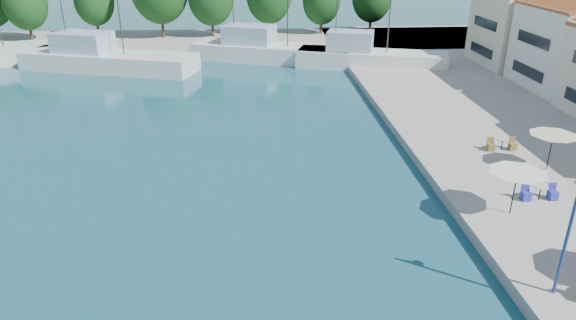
{
  "coord_description": "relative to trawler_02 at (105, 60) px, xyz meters",
  "views": [
    {
      "loc": [
        -3.69,
        -0.33,
        12.84
      ],
      "look_at": [
        -1.93,
        26.0,
        1.3
      ],
      "focal_mm": 32.0,
      "sensor_mm": 36.0,
      "label": 1
    }
  ],
  "objects": [
    {
      "name": "building_06",
      "position": [
        43.15,
        -2.81,
        4.43
      ],
      "size": [
        9.0,
        8.8,
        10.2
      ],
      "color": "beige",
      "rests_on": "quay_right"
    },
    {
      "name": "tree_07",
      "position": [
        24.7,
        16.73,
        3.85
      ],
      "size": [
        5.06,
        5.06,
        7.49
      ],
      "color": "#3F2B19",
      "rests_on": "quay_far"
    },
    {
      "name": "tree_03",
      "position": [
        -5.4,
        17.75,
        3.9
      ],
      "size": [
        5.12,
        5.12,
        7.58
      ],
      "color": "#3F2B19",
      "rests_on": "quay_far"
    },
    {
      "name": "cafe_table_02",
      "position": [
        29.65,
        -32.08,
        -0.18
      ],
      "size": [
        1.82,
        0.7,
        0.76
      ],
      "color": "black",
      "rests_on": "quay_right"
    },
    {
      "name": "quay_far",
      "position": [
        11.15,
        13.19,
        -0.77
      ],
      "size": [
        90.0,
        16.0,
        0.6
      ],
      "primitive_type": "cube",
      "color": "gray",
      "rests_on": "ground"
    },
    {
      "name": "umbrella_white",
      "position": [
        27.57,
        -33.31,
        1.46
      ],
      "size": [
        2.72,
        2.72,
        2.17
      ],
      "color": "black",
      "rests_on": "quay_right"
    },
    {
      "name": "cafe_table_03",
      "position": [
        30.68,
        -25.6,
        -0.18
      ],
      "size": [
        1.82,
        0.7,
        0.76
      ],
      "color": "black",
      "rests_on": "quay_right"
    },
    {
      "name": "trawler_03",
      "position": [
        17.09,
        3.14,
        0.0
      ],
      "size": [
        18.33,
        10.44,
        10.2
      ],
      "rotation": [
        0.0,
        0.0,
        -0.35
      ],
      "color": "silver",
      "rests_on": "ground"
    },
    {
      "name": "trawler_02",
      "position": [
        0.0,
        0.0,
        0.0
      ],
      "size": [
        18.9,
        9.84,
        10.2
      ],
      "rotation": [
        0.0,
        0.0,
        -0.29
      ],
      "color": "silver",
      "rests_on": "ground"
    },
    {
      "name": "umbrella_cream",
      "position": [
        32.03,
        -28.47,
        1.38
      ],
      "size": [
        2.64,
        2.64,
        2.1
      ],
      "color": "black",
      "rests_on": "quay_right"
    },
    {
      "name": "tree_02",
      "position": [
        -12.92,
        14.43,
        4.08
      ],
      "size": [
        5.32,
        5.32,
        7.88
      ],
      "color": "#3F2B19",
      "rests_on": "quay_far"
    },
    {
      "name": "trawler_04",
      "position": [
        27.41,
        -1.1,
        0.0
      ],
      "size": [
        15.95,
        8.37,
        10.2
      ],
      "rotation": [
        0.0,
        0.0,
        -0.3
      ],
      "color": "silver",
      "rests_on": "ground"
    }
  ]
}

